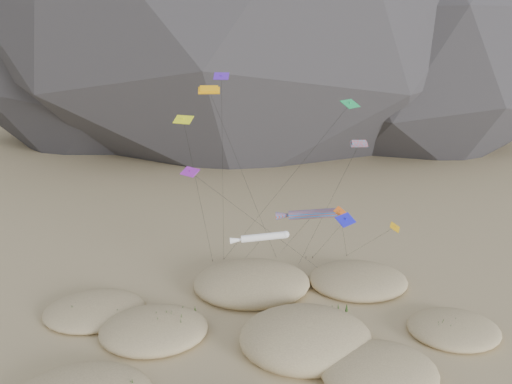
# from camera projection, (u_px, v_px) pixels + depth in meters

# --- Properties ---
(ground) EXTENTS (500.00, 500.00, 0.00)m
(ground) POSITION_uv_depth(u_px,v_px,m) (281.00, 362.00, 50.71)
(ground) COLOR #CCB789
(ground) RESTS_ON ground
(dunes) EXTENTS (52.08, 37.30, 4.55)m
(dunes) POSITION_uv_depth(u_px,v_px,m) (264.00, 326.00, 55.75)
(dunes) COLOR #CCB789
(dunes) RESTS_ON ground
(dune_grass) EXTENTS (43.75, 28.61, 1.51)m
(dune_grass) POSITION_uv_depth(u_px,v_px,m) (279.00, 335.00, 53.87)
(dune_grass) COLOR black
(dune_grass) RESTS_ON ground
(kite_stakes) EXTENTS (20.32, 5.72, 0.30)m
(kite_stakes) POSITION_uv_depth(u_px,v_px,m) (281.00, 261.00, 73.23)
(kite_stakes) COLOR #3F2D1E
(kite_stakes) RESTS_ON ground
(rainbow_tube_kite) EXTENTS (7.98, 16.96, 12.85)m
(rainbow_tube_kite) POSITION_uv_depth(u_px,v_px,m) (312.00, 214.00, 57.99)
(rainbow_tube_kite) COLOR red
(rainbow_tube_kite) RESTS_ON ground
(white_tube_kite) EXTENTS (6.94, 14.33, 10.23)m
(white_tube_kite) POSITION_uv_depth(u_px,v_px,m) (261.00, 237.00, 57.54)
(white_tube_kite) COLOR white
(white_tube_kite) RESTS_ON ground
(orange_parafoil) EXTENTS (10.32, 14.89, 26.75)m
(orange_parafoil) POSITION_uv_depth(u_px,v_px,m) (211.00, 94.00, 53.07)
(orange_parafoil) COLOR orange
(orange_parafoil) RESTS_ON ground
(multi_parafoil) EXTENTS (5.90, 10.64, 20.31)m
(multi_parafoil) POSITION_uv_depth(u_px,v_px,m) (358.00, 146.00, 57.60)
(multi_parafoil) COLOR #FF221A
(multi_parafoil) RESTS_ON ground
(delta_kites) EXTENTS (26.48, 19.93, 27.93)m
(delta_kites) POSITION_uv_depth(u_px,v_px,m) (293.00, 169.00, 55.93)
(delta_kites) COLOR #1818CC
(delta_kites) RESTS_ON ground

